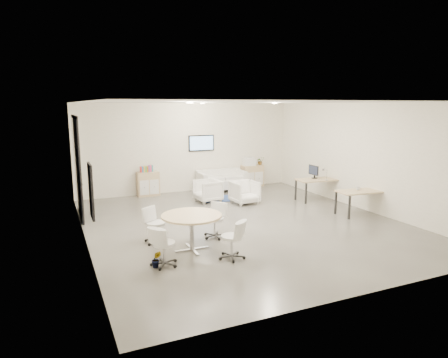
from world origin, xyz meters
TOP-DOWN VIEW (x-y plane):
  - room_shell at (0.00, 0.00)m, footprint 9.60×10.60m
  - glass_door at (-3.95, 2.51)m, footprint 0.09×1.90m
  - artwork at (-3.97, -1.60)m, footprint 0.05×0.54m
  - wall_tv at (0.50, 4.46)m, footprint 0.98×0.06m
  - ceiling_spots at (-0.20, 0.83)m, footprint 3.14×4.14m
  - sideboard_left at (-1.56, 4.28)m, footprint 0.75×0.39m
  - sideboard_right at (2.52, 4.27)m, footprint 0.83×0.40m
  - books at (-1.60, 4.28)m, footprint 0.44×0.14m
  - printer at (2.38, 4.28)m, footprint 0.49×0.42m
  - loveseat at (1.11, 4.06)m, footprint 1.75×0.88m
  - blue_rug at (0.61, 2.85)m, footprint 1.54×1.15m
  - armchair_left at (0.04, 2.68)m, footprint 0.79×0.83m
  - armchair_right at (1.02, 1.95)m, footprint 0.83×0.78m
  - desk_rear at (3.43, 1.39)m, footprint 1.43×0.82m
  - desk_front at (3.48, -0.56)m, footprint 1.40×0.81m
  - monitor at (3.39, 1.54)m, footprint 0.20×0.50m
  - round_table at (-1.92, -1.36)m, footprint 1.31×1.31m
  - meeting_chairs at (-1.92, -1.36)m, footprint 2.38×2.38m
  - plant_cabinet at (2.86, 4.25)m, footprint 0.30×0.33m
  - plant_floor at (-2.87, -1.99)m, footprint 0.28×0.38m
  - cup at (3.47, -0.49)m, footprint 0.14×0.12m

SIDE VIEW (x-z plane):
  - blue_rug at x=0.61m, z-range 0.00..0.01m
  - plant_floor at x=-2.87m, z-range 0.00..0.15m
  - loveseat at x=1.11m, z-range 0.03..0.68m
  - armchair_left at x=0.04m, z-range 0.00..0.79m
  - armchair_right at x=1.02m, z-range 0.00..0.80m
  - meeting_chairs at x=-1.92m, z-range 0.00..0.82m
  - sideboard_right at x=2.52m, z-range 0.00..0.83m
  - sideboard_left at x=-1.56m, z-range 0.00..0.84m
  - desk_front at x=3.48m, z-range 0.28..0.98m
  - desk_rear at x=3.43m, z-range 0.28..0.99m
  - round_table at x=-1.92m, z-range 0.32..1.12m
  - cup at x=3.47m, z-range 0.70..0.81m
  - monitor at x=3.39m, z-range 0.73..1.17m
  - plant_cabinet at x=2.86m, z-range 0.83..1.07m
  - books at x=-1.60m, z-range 0.84..1.06m
  - printer at x=2.38m, z-range 0.82..1.14m
  - glass_door at x=-3.95m, z-range 0.08..2.93m
  - artwork at x=-3.97m, z-range 1.03..2.07m
  - room_shell at x=0.00m, z-range -0.80..4.00m
  - wall_tv at x=0.50m, z-range 1.46..2.04m
  - ceiling_spots at x=-0.20m, z-range 3.17..3.20m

